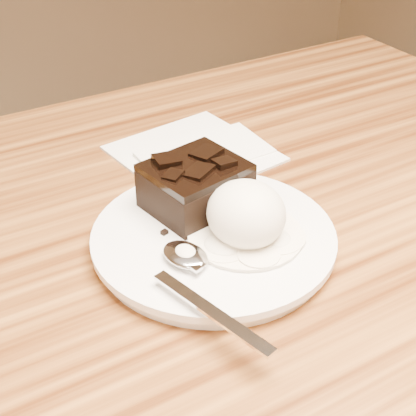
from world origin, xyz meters
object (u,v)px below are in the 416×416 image
brownie (195,189)px  ice_cream_scoop (246,214)px  napkin (194,152)px  plate (213,241)px  spoon (185,256)px

brownie → ice_cream_scoop: bearing=-78.1°
brownie → napkin: brownie is taller
plate → napkin: size_ratio=1.42×
brownie → ice_cream_scoop: (0.01, -0.07, 0.00)m
spoon → napkin: size_ratio=1.15×
plate → spoon: bearing=-150.8°
spoon → napkin: spoon is taller
ice_cream_scoop → napkin: (0.05, 0.19, -0.04)m
plate → brownie: brownie is taller
plate → brownie: size_ratio=2.58×
brownie → napkin: 0.14m
plate → napkin: plate is taller
brownie → spoon: (-0.05, -0.07, -0.02)m
spoon → napkin: 0.22m
plate → ice_cream_scoop: 0.05m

